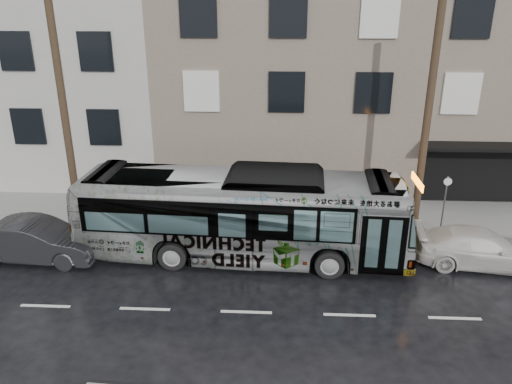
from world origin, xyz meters
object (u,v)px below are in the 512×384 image
sign_post (444,204)px  white_sedan (480,248)px  utility_pole_rear (65,120)px  dark_sedan (37,241)px  utility_pole_front (427,124)px  bus (242,215)px

sign_post → white_sedan: bearing=-74.2°
utility_pole_rear → sign_post: 15.46m
utility_pole_rear → dark_sedan: (-0.45, -2.84, -3.88)m
utility_pole_front → utility_pole_rear: (-14.00, 0.00, 0.00)m
bus → dark_sedan: size_ratio=2.60×
utility_pole_rear → dark_sedan: 4.83m
bus → dark_sedan: bus is taller
utility_pole_front → dark_sedan: size_ratio=1.92×
utility_pole_front → dark_sedan: (-14.45, -2.84, -3.88)m
white_sedan → dark_sedan: (-16.23, -0.42, 0.09)m
utility_pole_rear → bus: 8.00m
utility_pole_rear → white_sedan: size_ratio=1.93×
sign_post → white_sedan: 2.60m
sign_post → dark_sedan: 15.82m
sign_post → bus: bearing=-164.6°
utility_pole_front → sign_post: (1.10, 0.00, -3.30)m
utility_pole_front → white_sedan: 4.98m
dark_sedan → utility_pole_rear: bearing=-5.8°
bus → dark_sedan: (-7.55, -0.63, -0.92)m
sign_post → dark_sedan: size_ratio=0.51×
white_sedan → sign_post: bearing=22.2°
white_sedan → utility_pole_rear: bearing=87.7°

